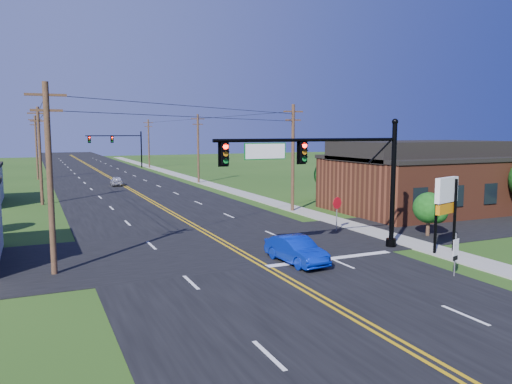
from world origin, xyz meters
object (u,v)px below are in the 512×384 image
route_sign (456,252)px  stop_sign (337,207)px  signal_mast_main (328,169)px  signal_mast_far (118,144)px  blue_car (296,251)px

route_sign → stop_sign: bearing=66.7°
signal_mast_main → stop_sign: size_ratio=4.80×
signal_mast_far → route_sign: 78.23m
signal_mast_main → signal_mast_far: 72.00m
signal_mast_main → signal_mast_far: size_ratio=1.03×
signal_mast_main → route_sign: 7.73m
signal_mast_far → blue_car: 73.15m
signal_mast_far → blue_car: signal_mast_far is taller
signal_mast_main → blue_car: 4.85m
blue_car → route_sign: 7.59m
blue_car → signal_mast_main: bearing=17.6°
signal_mast_far → stop_sign: bearing=-86.5°
route_sign → stop_sign: size_ratio=0.88×
blue_car → stop_sign: bearing=38.9°
signal_mast_main → stop_sign: signal_mast_main is taller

